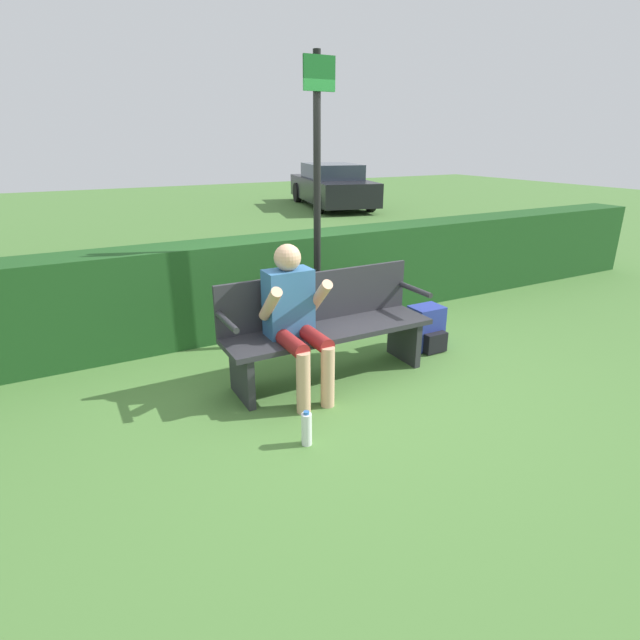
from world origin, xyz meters
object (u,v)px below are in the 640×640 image
person_seated (295,314)px  signpost (317,193)px  water_bottle (307,429)px  parked_car (332,186)px  backpack (427,329)px  park_bench (326,326)px

person_seated → signpost: signpost is taller
person_seated → signpost: 1.35m
water_bottle → parked_car: bearing=59.7°
backpack → water_bottle: 2.08m
park_bench → person_seated: 0.44m
backpack → signpost: signpost is taller
park_bench → parked_car: parked_car is taller
signpost → park_bench: bearing=-112.5°
signpost → parked_car: signpost is taller
park_bench → backpack: (1.19, 0.05, -0.27)m
signpost → parked_car: (5.65, 9.66, -0.91)m
water_bottle → signpost: bearing=59.5°
park_bench → parked_car: bearing=60.2°
park_bench → parked_car: (5.93, 10.35, 0.15)m
parked_car → backpack: bearing=168.7°
backpack → parked_car: 11.34m
signpost → parked_car: bearing=59.7°
backpack → water_bottle: (-1.84, -0.95, -0.08)m
park_bench → person_seated: (-0.36, -0.13, 0.21)m
backpack → signpost: size_ratio=0.16×
park_bench → person_seated: size_ratio=1.52×
parked_car → signpost: bearing=163.1°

